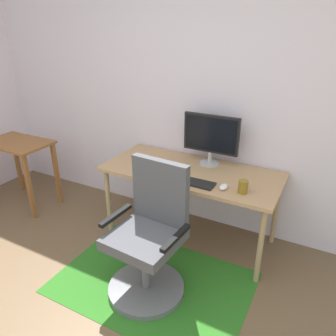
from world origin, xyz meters
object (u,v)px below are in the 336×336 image
object	(u,v)px
side_table	(19,154)
keyboard	(189,181)
monitor	(211,136)
computer_mouse	(224,187)
coffee_cup	(243,187)
office_chair	(149,244)
cell_phone	(148,159)
desk	(191,177)

from	to	relation	value
side_table	keyboard	bearing A→B (deg)	1.23
monitor	computer_mouse	xyz separation A→B (m)	(0.28, -0.41, -0.25)
computer_mouse	side_table	world-z (taller)	computer_mouse
computer_mouse	coffee_cup	size ratio (longest dim) A/B	1.00
computer_mouse	office_chair	world-z (taller)	office_chair
cell_phone	side_table	world-z (taller)	side_table
computer_mouse	coffee_cup	xyz separation A→B (m)	(0.15, 0.00, 0.04)
monitor	keyboard	xyz separation A→B (m)	(-0.01, -0.43, -0.26)
keyboard	office_chair	xyz separation A→B (m)	(-0.08, -0.52, -0.31)
coffee_cup	office_chair	size ratio (longest dim) A/B	0.10
computer_mouse	side_table	distance (m)	2.29
side_table	monitor	bearing A→B (deg)	13.32
coffee_cup	side_table	bearing A→B (deg)	-178.37
office_chair	computer_mouse	bearing A→B (deg)	59.98
coffee_cup	computer_mouse	bearing A→B (deg)	-178.19
side_table	cell_phone	bearing A→B (deg)	11.41
keyboard	cell_phone	distance (m)	0.60
monitor	office_chair	size ratio (longest dim) A/B	0.50
cell_phone	office_chair	xyz separation A→B (m)	(0.46, -0.77, -0.31)
monitor	computer_mouse	bearing A→B (deg)	-55.86
desk	office_chair	xyz separation A→B (m)	(0.00, -0.74, -0.24)
office_chair	monitor	bearing A→B (deg)	88.91
keyboard	side_table	world-z (taller)	side_table
desk	cell_phone	xyz separation A→B (m)	(-0.46, 0.03, 0.07)
cell_phone	office_chair	world-z (taller)	office_chair
desk	cell_phone	distance (m)	0.47
coffee_cup	side_table	world-z (taller)	coffee_cup
computer_mouse	cell_phone	xyz separation A→B (m)	(-0.83, 0.23, -0.01)
keyboard	side_table	distance (m)	2.00
coffee_cup	cell_phone	xyz separation A→B (m)	(-0.98, 0.22, -0.05)
computer_mouse	side_table	size ratio (longest dim) A/B	0.14
office_chair	coffee_cup	bearing A→B (deg)	50.61
desk	monitor	size ratio (longest dim) A/B	3.05
coffee_cup	office_chair	world-z (taller)	office_chair
desk	computer_mouse	distance (m)	0.43
computer_mouse	coffee_cup	bearing A→B (deg)	1.81
cell_phone	computer_mouse	bearing A→B (deg)	0.58
coffee_cup	monitor	bearing A→B (deg)	136.56
desk	cell_phone	size ratio (longest dim) A/B	11.14
monitor	coffee_cup	world-z (taller)	monitor
keyboard	office_chair	world-z (taller)	office_chair
monitor	side_table	world-z (taller)	monitor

